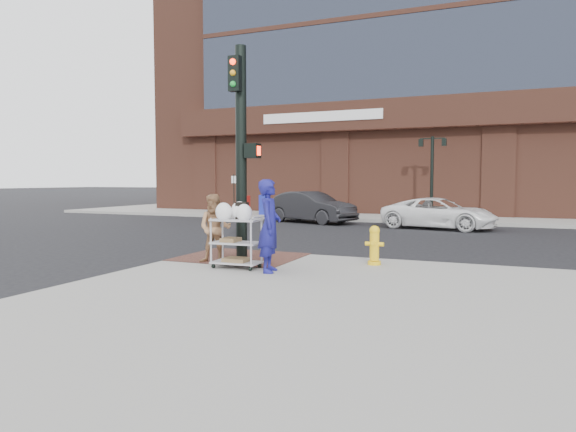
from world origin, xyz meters
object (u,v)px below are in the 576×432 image
at_px(woman_blue, 270,226).
at_px(sedan_dark, 311,207).
at_px(minivan_white, 439,213).
at_px(pedestrian_tan, 215,229).
at_px(fire_hydrant, 374,245).
at_px(utility_cart, 236,238).
at_px(lamp_post, 432,168).
at_px(traffic_signal_pole, 241,145).

xyz_separation_m(woman_blue, sedan_dark, (-4.05, 13.39, -0.35)).
height_order(sedan_dark, minivan_white, sedan_dark).
height_order(woman_blue, minivan_white, woman_blue).
height_order(pedestrian_tan, fire_hydrant, pedestrian_tan).
xyz_separation_m(sedan_dark, utility_cart, (3.20, -13.24, 0.05)).
bearing_deg(utility_cart, lamp_post, 83.30).
relative_size(sedan_dark, fire_hydrant, 5.18).
xyz_separation_m(minivan_white, fire_hydrant, (-0.18, -10.86, -0.05)).
height_order(woman_blue, sedan_dark, woman_blue).
bearing_deg(minivan_white, fire_hydrant, -170.45).
distance_m(lamp_post, sedan_dark, 6.37).
relative_size(lamp_post, utility_cart, 2.84).
bearing_deg(lamp_post, traffic_signal_pole, -99.24).
bearing_deg(fire_hydrant, traffic_signal_pole, -174.74).
bearing_deg(fire_hydrant, utility_cart, -149.01).
bearing_deg(sedan_dark, lamp_post, -38.49).
bearing_deg(lamp_post, minivan_white, -78.38).
xyz_separation_m(woman_blue, pedestrian_tan, (-1.61, 0.56, -0.16)).
height_order(sedan_dark, utility_cart, utility_cart).
relative_size(sedan_dark, utility_cart, 3.20).
bearing_deg(utility_cart, minivan_white, 77.40).
distance_m(utility_cart, fire_hydrant, 3.04).
distance_m(woman_blue, utility_cart, 0.91).
relative_size(pedestrian_tan, utility_cart, 1.11).
bearing_deg(pedestrian_tan, traffic_signal_pole, 60.04).
bearing_deg(traffic_signal_pole, fire_hydrant, 5.26).
distance_m(traffic_signal_pole, utility_cart, 2.47).
relative_size(utility_cart, fire_hydrant, 1.62).
bearing_deg(pedestrian_tan, lamp_post, 65.18).
relative_size(lamp_post, sedan_dark, 0.89).
xyz_separation_m(sedan_dark, fire_hydrant, (5.80, -11.68, -0.15)).
distance_m(woman_blue, sedan_dark, 13.99).
height_order(lamp_post, sedan_dark, lamp_post).
bearing_deg(woman_blue, traffic_signal_pole, 29.23).
height_order(minivan_white, fire_hydrant, minivan_white).
relative_size(lamp_post, minivan_white, 0.87).
relative_size(traffic_signal_pole, woman_blue, 2.66).
bearing_deg(pedestrian_tan, minivan_white, 58.29).
height_order(lamp_post, pedestrian_tan, lamp_post).
relative_size(pedestrian_tan, fire_hydrant, 1.79).
bearing_deg(lamp_post, fire_hydrant, -87.47).
xyz_separation_m(traffic_signal_pole, woman_blue, (1.38, -1.42, -1.74)).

